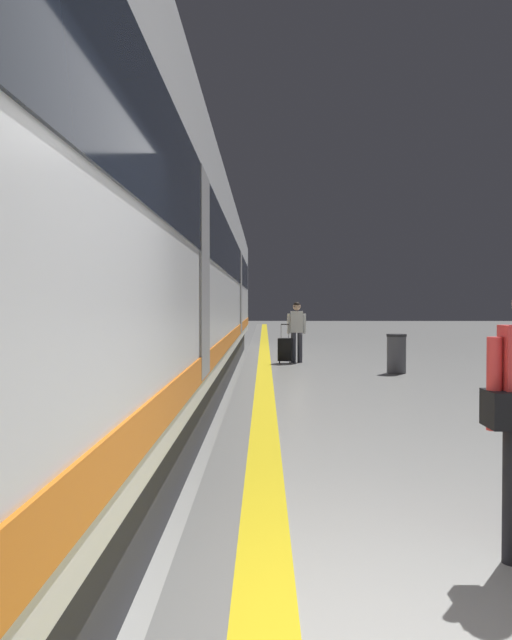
{
  "coord_description": "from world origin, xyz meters",
  "views": [
    {
      "loc": [
        -0.73,
        -2.72,
        1.62
      ],
      "look_at": [
        -0.82,
        4.43,
        1.44
      ],
      "focal_mm": 37.93,
      "sensor_mm": 36.0,
      "label": 1
    }
  ],
  "objects": [
    {
      "name": "safety_line_strip",
      "position": [
        -0.73,
        10.0,
        0.0
      ],
      "size": [
        0.36,
        80.0,
        0.01
      ],
      "primitive_type": "cube",
      "color": "yellow",
      "rests_on": "ground"
    },
    {
      "name": "tactile_edge_band",
      "position": [
        -1.03,
        10.0,
        0.0
      ],
      "size": [
        0.56,
        80.0,
        0.01
      ],
      "primitive_type": "cube",
      "color": "slate",
      "rests_on": "ground"
    },
    {
      "name": "waste_bin",
      "position": [
        2.34,
        12.93,
        0.46
      ],
      "size": [
        0.46,
        0.46,
        0.91
      ],
      "color": "#4C4C51",
      "rests_on": "ground"
    },
    {
      "name": "passenger_near",
      "position": [
        0.16,
        15.76,
        0.96
      ],
      "size": [
        0.52,
        0.22,
        1.66
      ],
      "color": "#383842",
      "rests_on": "ground"
    },
    {
      "name": "high_speed_train",
      "position": [
        -2.77,
        8.54,
        2.5
      ],
      "size": [
        2.94,
        30.07,
        4.97
      ],
      "color": "#38383D",
      "rests_on": "ground"
    },
    {
      "name": "suitcase_near",
      "position": [
        -0.16,
        15.53,
        0.37
      ],
      "size": [
        0.42,
        0.3,
        1.07
      ],
      "color": "black",
      "rests_on": "ground"
    }
  ]
}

